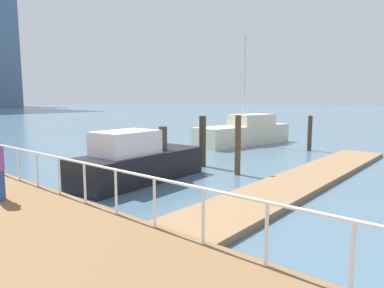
% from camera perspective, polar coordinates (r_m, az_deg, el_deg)
% --- Properties ---
extents(ground_plane, '(300.00, 300.00, 0.00)m').
position_cam_1_polar(ground_plane, '(16.77, -20.89, -3.46)').
color(ground_plane, slate).
extents(floating_dock, '(15.87, 2.00, 0.18)m').
position_cam_1_polar(floating_dock, '(13.56, 18.40, -5.49)').
color(floating_dock, '#93704C').
rests_on(floating_dock, ground_plane).
extents(boardwalk_railing, '(0.06, 24.44, 1.08)m').
position_cam_1_polar(boardwalk_railing, '(5.40, 18.56, -12.98)').
color(boardwalk_railing, white).
rests_on(boardwalk_railing, boardwalk).
extents(dock_piling_0, '(0.32, 0.32, 2.29)m').
position_cam_1_polar(dock_piling_0, '(15.50, 1.76, 0.46)').
color(dock_piling_0, '#473826').
rests_on(dock_piling_0, ground_plane).
extents(dock_piling_1, '(0.25, 0.25, 2.41)m').
position_cam_1_polar(dock_piling_1, '(13.89, 7.62, -0.18)').
color(dock_piling_1, brown).
rests_on(dock_piling_1, ground_plane).
extents(dock_piling_2, '(0.26, 0.26, 2.06)m').
position_cam_1_polar(dock_piling_2, '(21.42, 19.00, 1.72)').
color(dock_piling_2, '#473826').
rests_on(dock_piling_2, ground_plane).
extents(dock_piling_3, '(0.32, 0.32, 2.00)m').
position_cam_1_polar(dock_piling_3, '(13.39, -4.82, -1.32)').
color(dock_piling_3, brown).
rests_on(dock_piling_3, ground_plane).
extents(moored_boat_0, '(5.41, 2.16, 1.92)m').
position_cam_1_polar(moored_boat_0, '(12.89, -9.20, -2.94)').
color(moored_boat_0, black).
rests_on(moored_boat_0, ground_plane).
extents(moored_boat_1, '(7.71, 3.29, 7.16)m').
position_cam_1_polar(moored_boat_1, '(23.45, 8.74, 1.97)').
color(moored_boat_1, beige).
rests_on(moored_boat_1, ground_plane).
extents(skyline_tower_6, '(8.12, 11.17, 59.83)m').
position_cam_1_polar(skyline_tower_6, '(164.09, -28.86, 16.08)').
color(skyline_tower_6, slate).
rests_on(skyline_tower_6, ground_plane).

